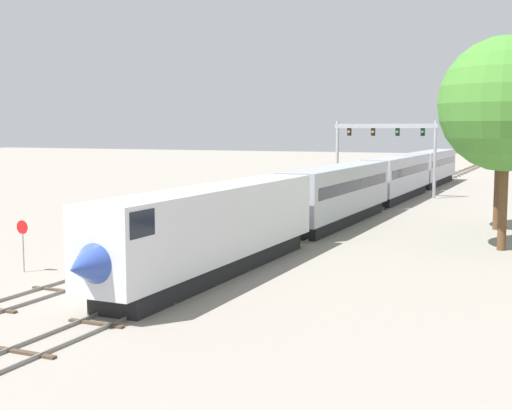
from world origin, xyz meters
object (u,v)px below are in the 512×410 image
(stop_sign, at_px, (23,239))
(trackside_tree_mid, at_px, (500,119))
(passenger_train, at_px, (375,183))
(signal_gantry, at_px, (385,141))
(trackside_tree_left, at_px, (507,104))

(stop_sign, relative_size, trackside_tree_mid, 0.23)
(trackside_tree_mid, bearing_deg, passenger_train, 141.67)
(signal_gantry, bearing_deg, stop_sign, -98.70)
(signal_gantry, distance_m, stop_sign, 51.46)
(passenger_train, xyz_separation_m, trackside_tree_left, (13.41, -19.36, 6.81))
(signal_gantry, relative_size, stop_sign, 4.20)
(signal_gantry, distance_m, trackside_tree_mid, 27.21)
(trackside_tree_left, bearing_deg, passenger_train, 124.71)
(stop_sign, bearing_deg, trackside_tree_mid, 51.27)
(passenger_train, height_order, trackside_tree_left, trackside_tree_left)
(trackside_tree_left, xyz_separation_m, trackside_tree_mid, (-1.16, 9.67, -0.79))
(trackside_tree_left, height_order, trackside_tree_mid, trackside_tree_left)
(passenger_train, xyz_separation_m, signal_gantry, (-2.25, 13.23, 3.80))
(signal_gantry, height_order, trackside_tree_left, trackside_tree_left)
(passenger_train, height_order, signal_gantry, signal_gantry)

